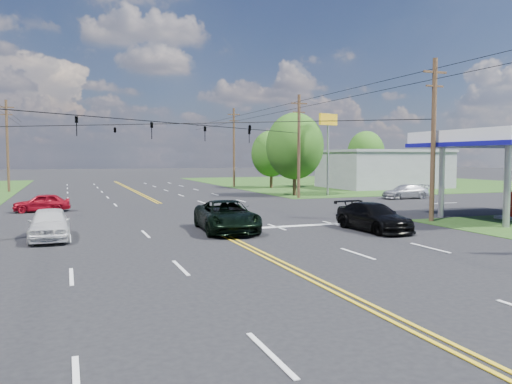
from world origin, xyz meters
name	(u,v)px	position (x,y,z in m)	size (l,w,h in m)	color
ground	(181,214)	(0.00, 12.00, 0.00)	(280.00, 280.00, 0.00)	black
grass_ne	(364,182)	(35.00, 44.00, 0.00)	(46.00, 48.00, 0.03)	#203C13
stop_bar	(302,226)	(5.00, 4.00, 0.00)	(10.00, 0.50, 0.02)	silver
retail_ne	(383,170)	(30.00, 32.00, 2.20)	(14.00, 10.00, 4.40)	gray
pole_se	(433,138)	(13.00, 3.00, 4.92)	(1.60, 0.28, 9.50)	#3C2319
pole_ne	(299,145)	(13.00, 21.00, 4.92)	(1.60, 0.28, 9.50)	#3C2319
pole_left_far	(7,145)	(-13.00, 40.00, 5.17)	(1.60, 0.28, 10.00)	#3C2319
pole_right_far	(234,146)	(13.00, 40.00, 5.17)	(1.60, 0.28, 10.00)	#3C2319
span_wire_signals	(180,124)	(0.00, 12.00, 6.00)	(26.00, 18.00, 1.13)	black
power_lines	(186,79)	(0.00, 10.00, 8.60)	(26.04, 100.00, 0.64)	black
tree_right_a	(295,146)	(14.00, 24.00, 4.87)	(5.70, 5.70, 8.18)	#3C2319
tree_right_b	(271,154)	(16.50, 36.00, 4.22)	(4.94, 4.94, 7.09)	#3C2319
tree_far_r	(366,152)	(34.00, 42.00, 4.54)	(5.32, 5.32, 7.63)	#3C2319
pickup_dkgreen	(226,216)	(0.50, 3.50, 0.79)	(2.62, 5.68, 1.58)	black
suv_black	(373,217)	(7.67, 1.09, 0.72)	(2.01, 4.94, 1.43)	black
pickup_white	(49,224)	(-7.85, 4.00, 0.74)	(1.75, 4.35, 1.48)	silver
sedan_red	(42,203)	(-8.71, 16.79, 0.64)	(1.50, 3.74, 1.27)	maroon
sedan_far	(405,192)	(21.82, 16.97, 0.65)	(1.82, 4.48, 1.30)	#BCBCC1
polesign_ne	(328,132)	(17.00, 22.72, 6.29)	(2.21, 0.78, 8.07)	#A5A5AA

